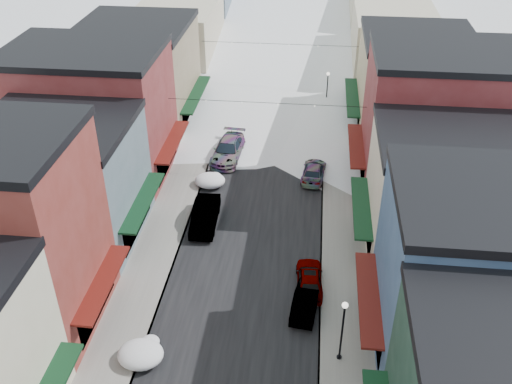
# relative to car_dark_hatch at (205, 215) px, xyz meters

# --- Properties ---
(road) EXTENTS (10.00, 160.00, 0.01)m
(road) POSITION_rel_car_dark_hatch_xyz_m (3.70, 28.87, -0.83)
(road) COLOR black
(road) RESTS_ON ground
(sidewalk_left) EXTENTS (3.20, 160.00, 0.15)m
(sidewalk_left) POSITION_rel_car_dark_hatch_xyz_m (-2.90, 28.87, -0.76)
(sidewalk_left) COLOR gray
(sidewalk_left) RESTS_ON ground
(sidewalk_right) EXTENTS (3.20, 160.00, 0.15)m
(sidewalk_right) POSITION_rel_car_dark_hatch_xyz_m (10.30, 28.87, -0.76)
(sidewalk_right) COLOR gray
(sidewalk_right) RESTS_ON ground
(curb_left) EXTENTS (0.10, 160.00, 0.15)m
(curb_left) POSITION_rel_car_dark_hatch_xyz_m (-1.35, 28.87, -0.76)
(curb_left) COLOR slate
(curb_left) RESTS_ON ground
(curb_right) EXTENTS (0.10, 160.00, 0.15)m
(curb_right) POSITION_rel_car_dark_hatch_xyz_m (8.75, 28.87, -0.76)
(curb_right) COLOR slate
(curb_right) RESTS_ON ground
(bldg_l_grayblue) EXTENTS (11.30, 9.20, 9.00)m
(bldg_l_grayblue) POSITION_rel_car_dark_hatch_xyz_m (-9.49, -2.13, 3.67)
(bldg_l_grayblue) COLOR slate
(bldg_l_grayblue) RESTS_ON ground
(bldg_l_brick_far) EXTENTS (13.30, 9.20, 11.00)m
(bldg_l_brick_far) POSITION_rel_car_dark_hatch_xyz_m (-10.49, 6.87, 4.67)
(bldg_l_brick_far) COLOR maroon
(bldg_l_brick_far) RESTS_ON ground
(bldg_l_tan) EXTENTS (11.30, 11.20, 10.00)m
(bldg_l_tan) POSITION_rel_car_dark_hatch_xyz_m (-9.49, 16.87, 4.17)
(bldg_l_tan) COLOR #8B795B
(bldg_l_tan) RESTS_ON ground
(bldg_r_blue) EXTENTS (11.30, 9.20, 10.50)m
(bldg_r_blue) POSITION_rel_car_dark_hatch_xyz_m (16.89, -10.13, 4.42)
(bldg_r_blue) COLOR #344F76
(bldg_r_blue) RESTS_ON ground
(bldg_r_cream) EXTENTS (12.30, 9.20, 9.00)m
(bldg_r_cream) POSITION_rel_car_dark_hatch_xyz_m (17.39, -1.13, 3.67)
(bldg_r_cream) COLOR beige
(bldg_r_cream) RESTS_ON ground
(bldg_r_brick_far) EXTENTS (13.30, 9.20, 11.50)m
(bldg_r_brick_far) POSITION_rel_car_dark_hatch_xyz_m (17.89, 7.87, 4.92)
(bldg_r_brick_far) COLOR maroon
(bldg_r_brick_far) RESTS_ON ground
(bldg_r_tan) EXTENTS (11.30, 11.20, 9.50)m
(bldg_r_tan) POSITION_rel_car_dark_hatch_xyz_m (16.89, 17.87, 3.92)
(bldg_r_tan) COLOR tan
(bldg_r_tan) RESTS_ON ground
(overhead_cables) EXTENTS (16.40, 15.04, 0.04)m
(overhead_cables) POSITION_rel_car_dark_hatch_xyz_m (3.70, 16.37, 5.37)
(overhead_cables) COLOR black
(overhead_cables) RESTS_ON ground
(car_dark_hatch) EXTENTS (1.97, 5.12, 1.67)m
(car_dark_hatch) POSITION_rel_car_dark_hatch_xyz_m (0.00, 0.00, 0.00)
(car_dark_hatch) COLOR black
(car_dark_hatch) RESTS_ON ground
(car_silver_wagon) EXTENTS (2.84, 6.01, 1.69)m
(car_silver_wagon) POSITION_rel_car_dark_hatch_xyz_m (0.20, 10.28, 0.01)
(car_silver_wagon) COLOR #A6A9AF
(car_silver_wagon) RESTS_ON ground
(car_green_sedan) EXTENTS (1.90, 4.27, 1.36)m
(car_green_sedan) POSITION_rel_car_dark_hatch_xyz_m (7.82, -8.16, -0.15)
(car_green_sedan) COLOR black
(car_green_sedan) RESTS_ON ground
(car_gray_suv) EXTENTS (1.93, 4.29, 1.43)m
(car_gray_suv) POSITION_rel_car_dark_hatch_xyz_m (8.00, -6.13, -0.12)
(car_gray_suv) COLOR gray
(car_gray_suv) RESTS_ON ground
(car_black_sedan) EXTENTS (2.26, 4.70, 1.32)m
(car_black_sedan) POSITION_rel_car_dark_hatch_xyz_m (7.94, 7.65, -0.17)
(car_black_sedan) COLOR black
(car_black_sedan) RESTS_ON ground
(car_lane_silver) EXTENTS (1.95, 4.22, 1.40)m
(car_lane_silver) POSITION_rel_car_dark_hatch_xyz_m (1.50, 22.67, -0.13)
(car_lane_silver) COLOR #9D9FA5
(car_lane_silver) RESTS_ON ground
(car_lane_white) EXTENTS (2.70, 5.56, 1.53)m
(car_lane_white) POSITION_rel_car_dark_hatch_xyz_m (4.84, 41.25, -0.07)
(car_lane_white) COLOR white
(car_lane_white) RESTS_ON ground
(streetlamp_near) EXTENTS (0.35, 0.35, 4.21)m
(streetlamp_near) POSITION_rel_car_dark_hatch_xyz_m (9.86, -11.97, 1.97)
(streetlamp_near) COLOR black
(streetlamp_near) RESTS_ON sidewalk_right
(streetlamp_far) EXTENTS (0.35, 0.35, 4.18)m
(streetlamp_far) POSITION_rel_car_dark_hatch_xyz_m (8.90, 21.25, 1.95)
(streetlamp_far) COLOR black
(streetlamp_far) RESTS_ON sidewalk_right
(snow_pile_mid) EXTENTS (2.61, 2.81, 1.10)m
(snow_pile_mid) POSITION_rel_car_dark_hatch_xyz_m (-1.18, -13.19, -0.31)
(snow_pile_mid) COLOR white
(snow_pile_mid) RESTS_ON ground
(snow_pile_far) EXTENTS (2.53, 2.76, 1.07)m
(snow_pile_far) POSITION_rel_car_dark_hatch_xyz_m (-0.58, 5.49, -0.32)
(snow_pile_far) COLOR white
(snow_pile_far) RESTS_ON ground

